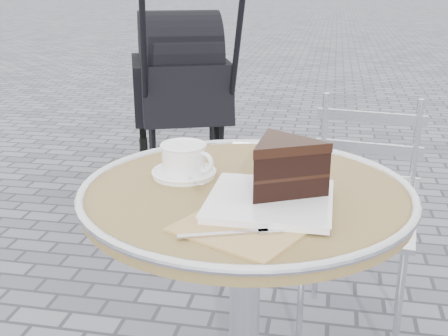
% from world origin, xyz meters
% --- Properties ---
extents(cafe_table, '(0.72, 0.72, 0.74)m').
position_xyz_m(cafe_table, '(0.00, 0.00, 0.57)').
color(cafe_table, silver).
rests_on(cafe_table, ground).
extents(cappuccino_set, '(0.15, 0.16, 0.07)m').
position_xyz_m(cappuccino_set, '(-0.15, 0.06, 0.76)').
color(cappuccino_set, white).
rests_on(cappuccino_set, cafe_table).
extents(cake_plate_set, '(0.30, 0.37, 0.13)m').
position_xyz_m(cake_plate_set, '(0.08, -0.06, 0.79)').
color(cake_plate_set, tan).
rests_on(cake_plate_set, cafe_table).
extents(bistro_chair, '(0.40, 0.40, 0.79)m').
position_xyz_m(bistro_chair, '(0.29, 0.69, 0.49)').
color(bistro_chair, silver).
rests_on(bistro_chair, ground).
extents(baby_stroller, '(0.82, 1.17, 1.12)m').
position_xyz_m(baby_stroller, '(-0.66, 1.91, 0.50)').
color(baby_stroller, black).
rests_on(baby_stroller, ground).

